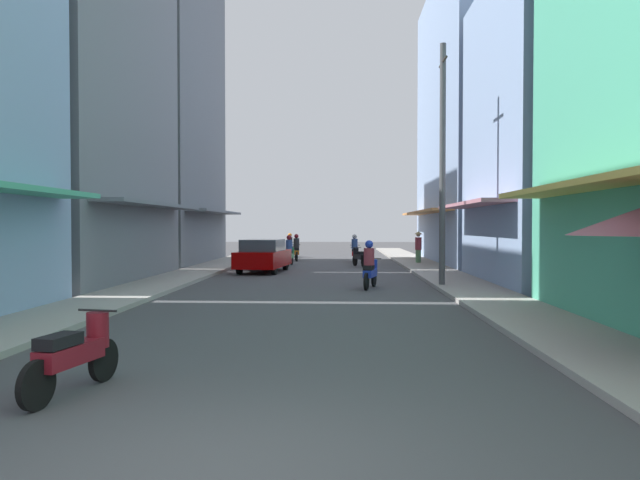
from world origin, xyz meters
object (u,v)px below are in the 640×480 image
Objects in this scene: motorbike_blue at (370,267)px; motorbike_green at (290,252)px; motorbike_black at (359,257)px; utility_pole at (443,164)px; motorbike_maroon at (75,352)px; motorbike_red at (355,250)px; motorbike_orange at (296,249)px; motorbike_white at (290,246)px; pedestrian_far at (418,246)px; parked_car at (263,255)px.

motorbike_green is at bearing 108.19° from motorbike_blue.
motorbike_black is 0.22× the size of utility_pole.
utility_pole reaches higher than motorbike_maroon.
utility_pole is (2.41, -10.04, 3.56)m from motorbike_black.
motorbike_orange is at bearing 158.74° from motorbike_red.
motorbike_black is at bearing 90.28° from motorbike_blue.
motorbike_red is at bearing -52.84° from motorbike_white.
motorbike_orange is 16.19m from utility_pole.
motorbike_white is 1.00× the size of motorbike_orange.
motorbike_maroon is 0.99× the size of motorbike_orange.
pedestrian_far is at bearing -24.88° from motorbike_orange.
utility_pole is at bearing -93.75° from pedestrian_far.
pedestrian_far reaches higher than motorbike_green.
motorbike_orange is 1.02× the size of pedestrian_far.
motorbike_blue is at bearing -104.81° from pedestrian_far.
motorbike_black is 5.67m from parked_car.
motorbike_black is 0.99× the size of pedestrian_far.
motorbike_red is 1.03× the size of pedestrian_far.
motorbike_green is 0.23× the size of utility_pole.
motorbike_orange is (0.70, -4.07, 0.00)m from motorbike_white.
parked_car is at bearing -121.00° from motorbike_red.
motorbike_green is at bearing 88.57° from motorbike_maroon.
utility_pole is at bearing 5.36° from motorbike_blue.
motorbike_red is 1.00× the size of motorbike_green.
motorbike_blue is 15.33m from motorbike_orange.
motorbike_green is at bearing -90.47° from motorbike_orange.
pedestrian_far is (3.17, 1.55, 0.49)m from motorbike_black.
motorbike_black is 0.96× the size of motorbike_orange.
motorbike_green reaches higher than motorbike_black.
motorbike_red is (3.99, 25.61, 0.20)m from motorbike_maroon.
motorbike_blue is at bearing -89.22° from motorbike_red.
motorbike_orange is 7.38m from pedestrian_far.
motorbike_red is at bearing -21.26° from motorbike_orange.
pedestrian_far is at bearing 34.72° from parked_car.
motorbike_maroon is at bearing -100.48° from motorbike_black.
parked_car reaches higher than motorbike_maroon.
motorbike_white is at bearing 102.67° from motorbike_blue.
pedestrian_far reaches higher than parked_car.
motorbike_blue and motorbike_red have the same top height.
motorbike_red is 0.23× the size of utility_pole.
motorbike_blue is 0.98× the size of motorbike_green.
motorbike_maroon is 25.92m from motorbike_red.
motorbike_maroon is 0.99× the size of motorbike_green.
pedestrian_far is (3.12, 11.81, 0.29)m from motorbike_blue.
motorbike_red reaches higher than parked_car.
motorbike_green is 4.41m from parked_car.
pedestrian_far reaches higher than motorbike_red.
motorbike_white is 1.03× the size of pedestrian_far.
motorbike_white is 1.00× the size of motorbike_green.
motorbike_blue is 4.11m from utility_pole.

